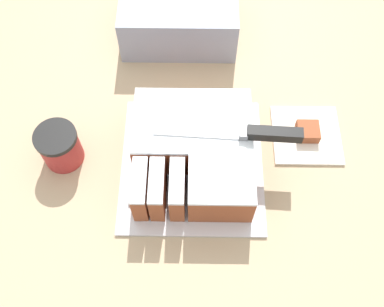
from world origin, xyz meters
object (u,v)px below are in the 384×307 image
at_px(cake_board, 192,165).
at_px(brownie, 308,131).
at_px(cake, 194,152).
at_px(storage_box, 179,15).
at_px(coffee_cup, 60,147).
at_px(knife, 258,133).

bearing_deg(cake_board, brownie, 17.01).
bearing_deg(cake, storage_box, 96.05).
distance_m(coffee_cup, storage_box, 0.42).
height_order(coffee_cup, brownie, coffee_cup).
bearing_deg(storage_box, knife, -65.73).
bearing_deg(cake_board, coffee_cup, 176.42).
bearing_deg(brownie, cake_board, -162.99).
distance_m(cake_board, storage_box, 0.37).
height_order(knife, brownie, knife).
xyz_separation_m(cake_board, storage_box, (-0.03, 0.36, 0.05)).
relative_size(cake, storage_box, 0.94).
height_order(cake, coffee_cup, cake).
relative_size(cake_board, knife, 1.09).
relative_size(cake_board, storage_box, 1.15).
relative_size(knife, storage_box, 1.06).
relative_size(cake, brownie, 5.45).
xyz_separation_m(cake_board, brownie, (0.24, 0.07, 0.01)).
bearing_deg(coffee_cup, cake_board, -3.58).
distance_m(cake_board, cake, 0.05).
bearing_deg(storage_box, coffee_cup, -123.24).
relative_size(cake_board, cake, 1.23).
distance_m(brownie, storage_box, 0.40).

